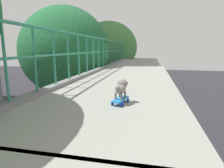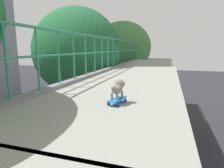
% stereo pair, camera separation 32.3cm
% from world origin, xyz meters
% --- Properties ---
extents(overpass_deck, '(2.78, 31.74, 0.46)m').
position_xyz_m(overpass_deck, '(1.09, -0.00, 5.61)').
color(overpass_deck, gray).
rests_on(overpass_deck, bridge_pier).
extents(car_red_taxi_fifth, '(1.82, 3.91, 1.64)m').
position_xyz_m(car_red_taxi_fifth, '(-5.32, 7.96, 0.68)').
color(car_red_taxi_fifth, red).
rests_on(car_red_taxi_fifth, ground).
extents(car_yellow_cab_sixth, '(1.70, 4.49, 1.70)m').
position_xyz_m(car_yellow_cab_sixth, '(-8.74, 11.46, 0.77)').
color(car_yellow_cab_sixth, yellow).
rests_on(car_yellow_cab_sixth, ground).
extents(city_bus, '(2.75, 11.64, 3.38)m').
position_xyz_m(city_bus, '(-9.19, 22.48, 1.91)').
color(city_bus, beige).
rests_on(city_bus, ground).
extents(roadside_tree_mid, '(4.50, 4.50, 8.81)m').
position_xyz_m(roadside_tree_mid, '(-2.48, 7.39, 6.51)').
color(roadside_tree_mid, '#493E30').
rests_on(roadside_tree_mid, ground).
extents(roadside_tree_far, '(5.05, 5.05, 9.11)m').
position_xyz_m(roadside_tree_far, '(-1.98, 15.29, 6.76)').
color(roadside_tree_far, '#4B3728').
rests_on(roadside_tree_far, ground).
extents(toy_skateboard, '(0.26, 0.44, 0.09)m').
position_xyz_m(toy_skateboard, '(1.41, 1.26, 5.91)').
color(toy_skateboard, '#1F88D8').
rests_on(toy_skateboard, overpass_deck).
extents(small_dog, '(0.21, 0.36, 0.31)m').
position_xyz_m(small_dog, '(1.42, 1.29, 6.12)').
color(small_dog, slate).
rests_on(small_dog, toy_skateboard).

